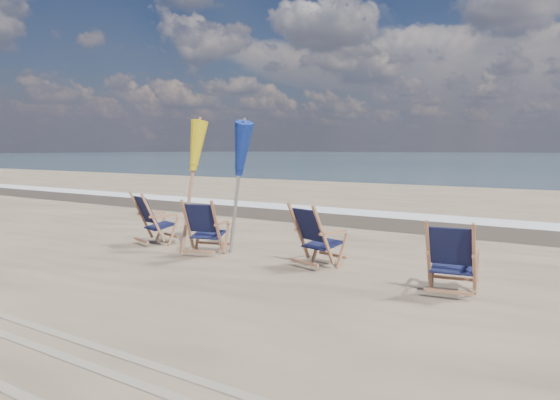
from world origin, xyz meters
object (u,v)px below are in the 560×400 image
Objects in this scene: beach_chair_2 at (323,238)px; umbrella_blue at (236,152)px; umbrella_yellow at (190,151)px; beach_chair_0 at (153,220)px; beach_chair_1 at (217,228)px; beach_chair_3 at (474,261)px.

umbrella_blue reaches higher than beach_chair_2.
beach_chair_2 is 0.43× the size of umbrella_yellow.
beach_chair_0 reaches higher than beach_chair_1.
beach_chair_2 is 2.19m from beach_chair_3.
umbrella_yellow is (-0.65, 0.08, 1.23)m from beach_chair_1.
beach_chair_2 is 1.04× the size of beach_chair_3.
umbrella_yellow is at bearing -23.81° from beach_chair_1.
umbrella_blue is at bearing -154.05° from beach_chair_0.
beach_chair_1 is at bearing -12.54° from beach_chair_3.
beach_chair_2 is 2.08m from umbrella_blue.
beach_chair_2 reaches higher than beach_chair_1.
beach_chair_0 is 1.49m from beach_chair_1.
umbrella_yellow reaches higher than umbrella_blue.
umbrella_yellow reaches higher than beach_chair_3.
umbrella_blue is at bearing -156.24° from beach_chair_1.
umbrella_blue is at bearing 11.84° from beach_chair_2.
beach_chair_3 is at bearing 160.03° from beach_chair_1.
beach_chair_3 is 0.41× the size of umbrella_blue.
beach_chair_3 is (4.10, -0.20, -0.01)m from beach_chair_1.
umbrella_blue is (1.73, 0.22, 1.21)m from beach_chair_0.
beach_chair_3 is at bearing -3.32° from umbrella_yellow.
umbrella_blue reaches higher than beach_chair_3.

